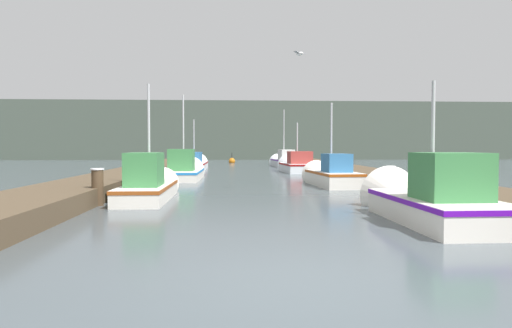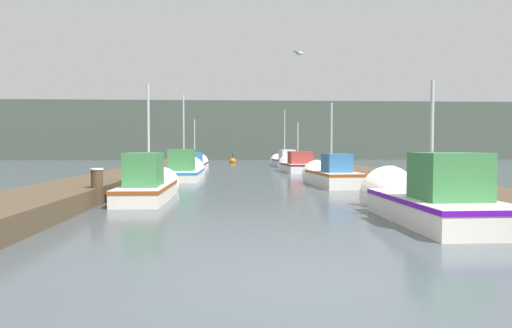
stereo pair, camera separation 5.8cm
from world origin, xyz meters
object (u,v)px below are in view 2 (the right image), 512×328
fishing_boat_0 (425,200)px  fishing_boat_2 (330,175)px  mooring_piling_0 (97,187)px  seagull_lead (300,54)px  fishing_boat_3 (185,171)px  fishing_boat_6 (284,161)px  mooring_piling_1 (390,181)px  fishing_boat_5 (195,164)px  channel_buoy (233,161)px  fishing_boat_4 (296,165)px  fishing_boat_1 (150,185)px

fishing_boat_0 → fishing_boat_2: (-0.22, 8.84, -0.01)m
mooring_piling_0 → seagull_lead: 7.92m
mooring_piling_0 → seagull_lead: (6.03, 2.85, 4.27)m
mooring_piling_0 → fishing_boat_2: bearing=38.0°
fishing_boat_3 → fishing_boat_6: (6.52, 12.70, 0.06)m
fishing_boat_0 → mooring_piling_0: fishing_boat_0 is taller
fishing_boat_6 → mooring_piling_1: fishing_boat_6 is taller
seagull_lead → mooring_piling_1: bearing=118.4°
fishing_boat_0 → fishing_boat_6: 25.88m
fishing_boat_6 → mooring_piling_0: size_ratio=5.20×
fishing_boat_5 → channel_buoy: 11.34m
fishing_boat_4 → fishing_boat_6: (0.07, 7.35, 0.03)m
fishing_boat_0 → channel_buoy: bearing=96.2°
fishing_boat_4 → fishing_boat_1: bearing=-119.4°
fishing_boat_0 → seagull_lead: seagull_lead is taller
fishing_boat_2 → fishing_boat_4: 9.70m
mooring_piling_0 → seagull_lead: size_ratio=2.12×
fishing_boat_0 → mooring_piling_0: (-8.03, 2.74, 0.09)m
mooring_piling_0 → mooring_piling_1: mooring_piling_0 is taller
fishing_boat_6 → channel_buoy: 8.82m
fishing_boat_4 → channel_buoy: (-3.96, 15.19, -0.23)m
fishing_boat_5 → seagull_lead: bearing=-73.7°
fishing_boat_0 → fishing_boat_6: bearing=89.5°
fishing_boat_5 → seagull_lead: size_ratio=12.71×
fishing_boat_4 → fishing_boat_5: fishing_boat_5 is taller
fishing_boat_4 → mooring_piling_1: bearing=-89.6°
mooring_piling_1 → fishing_boat_2: bearing=104.3°
fishing_boat_2 → fishing_boat_6: fishing_boat_6 is taller
fishing_boat_0 → seagull_lead: bearing=108.8°
fishing_boat_4 → mooring_piling_0: bearing=-120.3°
channel_buoy → fishing_boat_1: bearing=-95.3°
fishing_boat_4 → channel_buoy: size_ratio=4.17×
fishing_boat_2 → seagull_lead: size_ratio=9.31×
fishing_boat_6 → seagull_lead: size_ratio=11.01×
fishing_boat_0 → fishing_boat_5: size_ratio=0.79×
fishing_boat_1 → fishing_boat_6: fishing_boat_6 is taller
fishing_boat_4 → seagull_lead: (-1.78, -12.94, 4.38)m
fishing_boat_1 → fishing_boat_3: bearing=88.2°
fishing_boat_2 → mooring_piling_0: fishing_boat_2 is taller
fishing_boat_6 → mooring_piling_0: fishing_boat_6 is taller
fishing_boat_5 → mooring_piling_0: size_ratio=6.00×
fishing_boat_1 → mooring_piling_1: (7.74, 0.11, 0.08)m
fishing_boat_4 → seagull_lead: 13.78m
fishing_boat_2 → fishing_boat_4: (0.00, 9.70, -0.02)m
channel_buoy → seagull_lead: size_ratio=2.31×
fishing_boat_3 → mooring_piling_0: bearing=-96.5°
fishing_boat_0 → mooring_piling_0: size_ratio=4.76×
fishing_boat_1 → channel_buoy: size_ratio=4.61×
fishing_boat_3 → fishing_boat_4: 8.37m
fishing_boat_3 → seagull_lead: bearing=-57.5°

